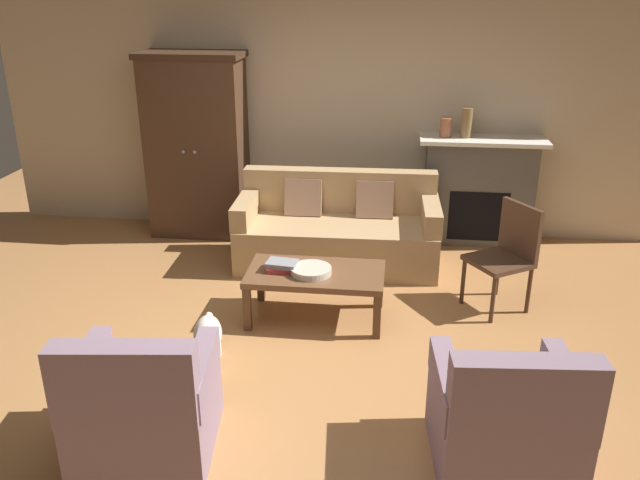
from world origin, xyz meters
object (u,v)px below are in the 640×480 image
object	(u,v)px
fruit_bowl	(311,270)
armoire	(197,146)
mantel_vase_bronze	(466,123)
armchair_near_left	(144,408)
mantel_vase_terracotta	(446,127)
coffee_table	(316,277)
dog	(208,337)
book_stack	(282,266)
armchair_near_right	(506,422)
couch	(338,232)
fireplace	(478,190)
side_chair_wooden	(508,250)

from	to	relation	value
fruit_bowl	armoire	bearing A→B (deg)	128.31
mantel_vase_bronze	armchair_near_left	xyz separation A→B (m)	(-2.05, -3.61, -0.95)
armoire	mantel_vase_terracotta	bearing A→B (deg)	1.34
armchair_near_left	coffee_table	bearing A→B (deg)	66.26
armchair_near_left	dog	bearing A→B (deg)	83.72
coffee_table	book_stack	size ratio (longest dim) A/B	4.28
fruit_bowl	armchair_near_right	bearing A→B (deg)	-50.33
couch	dog	size ratio (longest dim) A/B	3.46
armchair_near_right	fireplace	bearing A→B (deg)	87.02
coffee_table	dog	world-z (taller)	coffee_table
mantel_vase_bronze	dog	size ratio (longest dim) A/B	0.53
fireplace	dog	world-z (taller)	fireplace
book_stack	armchair_near_right	xyz separation A→B (m)	(1.54, -1.61, -0.14)
armoire	couch	bearing A→B (deg)	-22.43
coffee_table	book_stack	distance (m)	0.29
armoire	side_chair_wooden	size ratio (longest dim) A/B	2.14
fireplace	book_stack	xyz separation A→B (m)	(-1.73, -1.90, -0.11)
book_stack	mantel_vase_bronze	world-z (taller)	mantel_vase_bronze
couch	armchair_near_right	distance (m)	3.03
fruit_bowl	side_chair_wooden	distance (m)	1.65
coffee_table	armchair_near_right	xyz separation A→B (m)	(1.28, -1.62, -0.05)
armoire	book_stack	bearing A→B (deg)	-56.06
mantel_vase_terracotta	mantel_vase_bronze	world-z (taller)	mantel_vase_bronze
mantel_vase_terracotta	mantel_vase_bronze	size ratio (longest dim) A/B	0.66
armoire	couch	xyz separation A→B (m)	(1.56, -0.64, -0.65)
armchair_near_right	dog	world-z (taller)	armchair_near_right
fireplace	mantel_vase_terracotta	bearing A→B (deg)	-177.30
armchair_near_left	armchair_near_right	distance (m)	2.05
couch	side_chair_wooden	world-z (taller)	side_chair_wooden
couch	book_stack	bearing A→B (deg)	-105.95
fireplace	armchair_near_right	size ratio (longest dim) A/B	1.43
couch	mantel_vase_bronze	size ratio (longest dim) A/B	6.58
fireplace	side_chair_wooden	world-z (taller)	fireplace
fruit_bowl	side_chair_wooden	xyz separation A→B (m)	(1.58, 0.45, 0.06)
couch	dog	distance (m)	2.11
fruit_bowl	dog	xyz separation A→B (m)	(-0.64, -0.77, -0.20)
coffee_table	fruit_bowl	bearing A→B (deg)	-121.57
fruit_bowl	mantel_vase_bronze	xyz separation A→B (m)	(1.31, 1.91, 0.82)
mantel_vase_terracotta	dog	xyz separation A→B (m)	(-1.74, -2.68, -0.97)
coffee_table	dog	distance (m)	1.06
fireplace	mantel_vase_bronze	world-z (taller)	mantel_vase_bronze
armchair_near_left	dog	xyz separation A→B (m)	(0.10, 0.93, -0.07)
book_stack	dog	world-z (taller)	book_stack
coffee_table	armchair_near_left	world-z (taller)	armchair_near_left
mantel_vase_bronze	mantel_vase_terracotta	bearing A→B (deg)	180.00
fireplace	dog	size ratio (longest dim) A/B	2.25
dog	coffee_table	bearing A→B (deg)	50.81
armchair_near_right	dog	bearing A→B (deg)	157.45
mantel_vase_bronze	armchair_near_left	distance (m)	4.26
armoire	mantel_vase_bronze	bearing A→B (deg)	1.24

